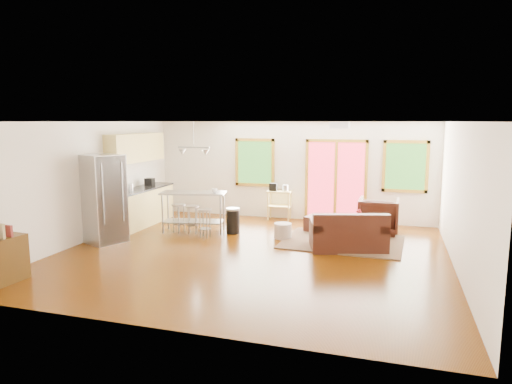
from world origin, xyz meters
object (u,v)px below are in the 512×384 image
(kitchen_cart, at_px, (279,195))
(coffee_table, at_px, (360,222))
(rug, at_px, (342,242))
(island, at_px, (193,204))
(loveseat, at_px, (348,235))
(ottoman, at_px, (319,224))
(refrigerator, at_px, (103,199))
(armchair, at_px, (378,214))

(kitchen_cart, bearing_deg, coffee_table, -31.57)
(rug, bearing_deg, island, -179.56)
(loveseat, height_order, island, island)
(rug, relative_size, ottoman, 4.55)
(loveseat, relative_size, ottoman, 3.04)
(loveseat, bearing_deg, refrigerator, 174.36)
(coffee_table, bearing_deg, armchair, 56.63)
(ottoman, relative_size, refrigerator, 0.29)
(loveseat, distance_m, kitchen_cart, 3.21)
(ottoman, relative_size, kitchen_cart, 0.57)
(armchair, relative_size, refrigerator, 0.49)
(rug, distance_m, coffee_table, 0.71)
(loveseat, xyz_separation_m, coffee_table, (0.16, 1.05, 0.06))
(island, relative_size, kitchen_cart, 1.64)
(armchair, bearing_deg, island, 15.44)
(coffee_table, xyz_separation_m, armchair, (0.37, 0.57, 0.08))
(rug, height_order, island, island)
(loveseat, xyz_separation_m, island, (-3.67, 0.50, 0.34))
(kitchen_cart, bearing_deg, ottoman, -39.21)
(rug, relative_size, loveseat, 1.50)
(coffee_table, height_order, armchair, armchair)
(armchair, bearing_deg, ottoman, 9.35)
(loveseat, height_order, coffee_table, loveseat)
(rug, distance_m, island, 3.57)
(rug, bearing_deg, refrigerator, -163.94)
(kitchen_cart, bearing_deg, loveseat, -49.38)
(armchair, height_order, island, island)
(armchair, bearing_deg, coffee_table, 57.30)
(coffee_table, relative_size, ottoman, 2.06)
(refrigerator, xyz_separation_m, kitchen_cart, (3.06, 3.33, -0.29))
(rug, xyz_separation_m, coffee_table, (0.33, 0.52, 0.37))
(ottoman, height_order, island, island)
(rug, height_order, loveseat, loveseat)
(loveseat, distance_m, island, 3.72)
(rug, xyz_separation_m, ottoman, (-0.66, 0.87, 0.17))
(coffee_table, distance_m, armchair, 0.68)
(rug, xyz_separation_m, kitchen_cart, (-1.91, 1.89, 0.66))
(loveseat, height_order, kitchen_cart, kitchen_cart)
(armchair, distance_m, ottoman, 1.41)
(refrigerator, bearing_deg, rug, 40.10)
(ottoman, distance_m, island, 3.02)
(rug, height_order, ottoman, ottoman)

